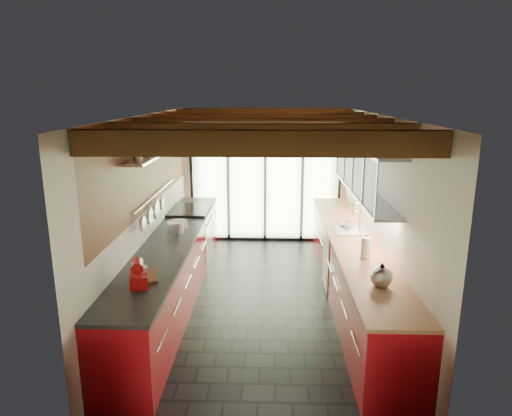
% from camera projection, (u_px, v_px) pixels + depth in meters
% --- Properties ---
extents(ground, '(5.50, 5.50, 0.00)m').
position_uv_depth(ground, '(262.00, 299.00, 6.58)').
color(ground, black).
rests_on(ground, ground).
extents(room_shell, '(5.50, 5.50, 5.50)m').
position_uv_depth(room_shell, '(263.00, 186.00, 6.17)').
color(room_shell, silver).
rests_on(room_shell, ground).
extents(ceiling_beams, '(3.14, 5.06, 4.90)m').
position_uv_depth(ceiling_beams, '(263.00, 124.00, 6.34)').
color(ceiling_beams, '#593316').
rests_on(ceiling_beams, ground).
extents(glass_door, '(2.95, 0.10, 2.90)m').
position_uv_depth(glass_door, '(265.00, 158.00, 8.78)').
color(glass_door, '#C6EAAD').
rests_on(glass_door, ground).
extents(left_counter, '(0.68, 5.00, 0.92)m').
position_uv_depth(left_counter, '(173.00, 268.00, 6.51)').
color(left_counter, '#AE0F19').
rests_on(left_counter, ground).
extents(range_stove, '(0.66, 0.90, 0.97)m').
position_uv_depth(range_stove, '(191.00, 236.00, 7.91)').
color(range_stove, silver).
rests_on(range_stove, ground).
extents(right_counter, '(0.68, 5.00, 0.92)m').
position_uv_depth(right_counter, '(353.00, 270.00, 6.43)').
color(right_counter, '#AE0F19').
rests_on(right_counter, ground).
extents(sink_assembly, '(0.45, 0.52, 0.43)m').
position_uv_depth(sink_assembly, '(351.00, 228.00, 6.69)').
color(sink_assembly, silver).
rests_on(sink_assembly, right_counter).
extents(upper_cabinets_right, '(0.34, 3.00, 3.00)m').
position_uv_depth(upper_cabinets_right, '(365.00, 169.00, 6.37)').
color(upper_cabinets_right, silver).
rests_on(upper_cabinets_right, ground).
extents(left_wall_fixtures, '(0.28, 2.60, 0.96)m').
position_uv_depth(left_wall_fixtures, '(157.00, 168.00, 6.30)').
color(left_wall_fixtures, silver).
rests_on(left_wall_fixtures, ground).
extents(stand_mixer, '(0.25, 0.35, 0.29)m').
position_uv_depth(stand_mixer, '(139.00, 275.00, 4.79)').
color(stand_mixer, red).
rests_on(stand_mixer, left_counter).
extents(pot_large, '(0.24, 0.24, 0.15)m').
position_uv_depth(pot_large, '(175.00, 227.00, 6.61)').
color(pot_large, silver).
rests_on(pot_large, left_counter).
extents(pot_small, '(0.32, 0.32, 0.10)m').
position_uv_depth(pot_small, '(179.00, 224.00, 6.84)').
color(pot_small, silver).
rests_on(pot_small, left_counter).
extents(cutting_board, '(0.38, 0.44, 0.03)m').
position_uv_depth(cutting_board, '(144.00, 277.00, 4.98)').
color(cutting_board, brown).
rests_on(cutting_board, left_counter).
extents(kettle, '(0.25, 0.30, 0.27)m').
position_uv_depth(kettle, '(382.00, 276.00, 4.74)').
color(kettle, silver).
rests_on(kettle, right_counter).
extents(paper_towel, '(0.14, 0.14, 0.32)m').
position_uv_depth(paper_towel, '(366.00, 248.00, 5.54)').
color(paper_towel, white).
rests_on(paper_towel, right_counter).
extents(soap_bottle, '(0.12, 0.12, 0.21)m').
position_uv_depth(soap_bottle, '(348.00, 221.00, 6.82)').
color(soap_bottle, silver).
rests_on(soap_bottle, right_counter).
extents(bowl, '(0.27, 0.27, 0.05)m').
position_uv_depth(bowl, '(347.00, 225.00, 6.88)').
color(bowl, silver).
rests_on(bowl, right_counter).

